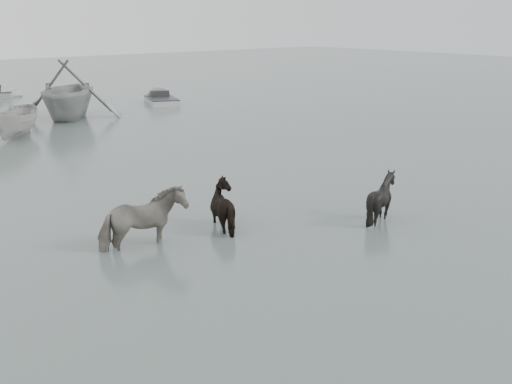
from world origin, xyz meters
TOP-DOWN VIEW (x-y plane):
  - ground at (0.00, 0.00)m, footprint 140.00×140.00m
  - pony_pinto at (-2.88, 2.08)m, footprint 2.12×1.14m
  - pony_dark at (-0.39, 2.00)m, footprint 1.40×1.59m
  - pony_black at (3.00, -0.13)m, footprint 1.69×1.61m
  - rowboat_trail at (3.99, 21.41)m, footprint 7.85×8.02m
  - boat_small at (-0.09, 17.94)m, footprint 3.64×3.87m
  - skiff_port at (10.72, 23.27)m, footprint 3.04×4.68m

SIDE VIEW (x-z plane):
  - ground at x=0.00m, z-range 0.00..0.00m
  - skiff_port at x=10.72m, z-range 0.00..0.75m
  - pony_black at x=3.00m, z-range 0.00..1.47m
  - pony_dark at x=-0.39m, z-range 0.00..1.47m
  - boat_small at x=-0.09m, z-range 0.00..1.50m
  - pony_pinto at x=-2.88m, z-range 0.00..1.71m
  - rowboat_trail at x=3.99m, z-range 0.00..3.21m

